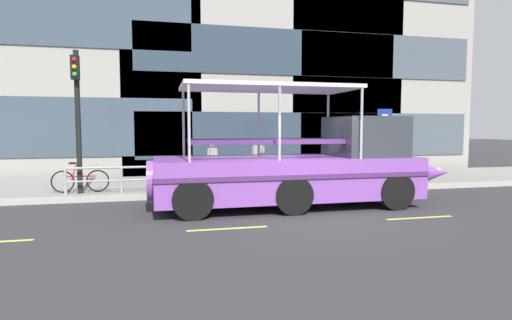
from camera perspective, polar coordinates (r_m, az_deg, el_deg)
name	(u,v)px	position (r m, az deg, el deg)	size (l,w,h in m)	color
ground_plane	(312,214)	(10.88, 7.76, -7.34)	(120.00, 120.00, 0.00)	#333335
sidewalk	(260,182)	(16.14, 0.61, -3.11)	(32.00, 4.80, 0.18)	gray
curb_edge	(278,192)	(13.76, 3.10, -4.44)	(32.00, 0.18, 0.18)	#B2ADA3
lane_centreline	(329,223)	(9.89, 10.07, -8.55)	(25.80, 0.12, 0.01)	#DBD64C
curb_guardrail	(248,172)	(13.77, -1.08, -1.69)	(11.43, 0.09, 0.85)	#9EA0A8
traffic_light_pole	(77,108)	(13.81, -23.48, 6.65)	(0.24, 0.46, 4.40)	black
parking_sign	(384,132)	(16.34, 17.27, 3.65)	(0.60, 0.12, 2.75)	#4C4F54
leaned_bicycle	(80,180)	(14.19, -23.12, -2.62)	(1.74, 0.46, 0.96)	black
duck_tour_boat	(305,168)	(11.82, 6.77, -1.07)	(9.10, 2.59, 3.37)	purple
pedestrian_near_bow	(352,156)	(16.23, 13.19, 0.52)	(0.45, 0.22, 1.58)	black
pedestrian_mid_left	(258,156)	(14.91, 0.32, 0.49)	(0.41, 0.33, 1.67)	black
pedestrian_mid_right	(213,158)	(15.10, -6.03, 0.22)	(0.40, 0.29, 1.54)	#47423D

